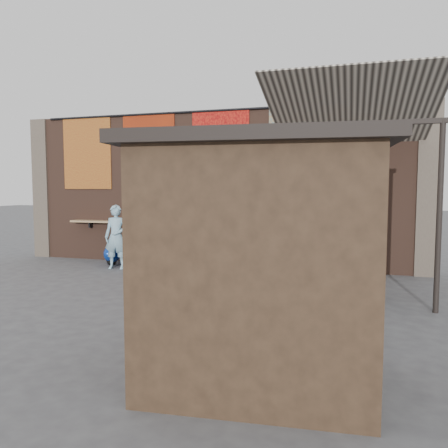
# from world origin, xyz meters

# --- Properties ---
(ground) EXTENTS (70.00, 70.00, 0.00)m
(ground) POSITION_xyz_m (0.00, 0.00, 0.00)
(ground) COLOR #474749
(ground) RESTS_ON ground
(brick_wall) EXTENTS (10.00, 0.40, 4.00)m
(brick_wall) POSITION_xyz_m (0.00, 2.70, 2.00)
(brick_wall) COLOR brown
(brick_wall) RESTS_ON ground
(pier_left) EXTENTS (0.50, 0.50, 4.00)m
(pier_left) POSITION_xyz_m (-5.20, 2.70, 2.00)
(pier_left) COLOR #4C4238
(pier_left) RESTS_ON ground
(pier_right) EXTENTS (0.50, 0.50, 4.00)m
(pier_right) POSITION_xyz_m (5.20, 2.70, 2.00)
(pier_right) COLOR #4C4238
(pier_right) RESTS_ON ground
(eating_counter) EXTENTS (8.00, 0.32, 0.05)m
(eating_counter) POSITION_xyz_m (0.00, 2.33, 1.10)
(eating_counter) COLOR #9E7A51
(eating_counter) RESTS_ON brick_wall
(shelf_box) EXTENTS (0.56, 0.29, 0.24)m
(shelf_box) POSITION_xyz_m (-1.34, 2.30, 1.25)
(shelf_box) COLOR white
(shelf_box) RESTS_ON eating_counter
(tapestry_redgold) EXTENTS (1.50, 0.02, 2.00)m
(tapestry_redgold) POSITION_xyz_m (-3.60, 2.48, 3.00)
(tapestry_redgold) COLOR maroon
(tapestry_redgold) RESTS_ON brick_wall
(tapestry_sun) EXTENTS (1.50, 0.02, 2.00)m
(tapestry_sun) POSITION_xyz_m (-1.70, 2.48, 3.00)
(tapestry_sun) COLOR #F83F0E
(tapestry_sun) RESTS_ON brick_wall
(tapestry_orange) EXTENTS (1.50, 0.02, 2.00)m
(tapestry_orange) POSITION_xyz_m (0.30, 2.48, 3.00)
(tapestry_orange) COLOR red
(tapestry_orange) RESTS_ON brick_wall
(tapestry_multi) EXTENTS (1.50, 0.02, 2.00)m
(tapestry_multi) POSITION_xyz_m (2.30, 2.48, 3.00)
(tapestry_multi) COLOR teal
(tapestry_multi) RESTS_ON brick_wall
(hang_rail) EXTENTS (9.50, 0.06, 0.06)m
(hang_rail) POSITION_xyz_m (0.00, 2.47, 3.98)
(hang_rail) COLOR black
(hang_rail) RESTS_ON brick_wall
(scooter_stool_0) EXTENTS (0.33, 0.74, 0.70)m
(scooter_stool_0) POSITION_xyz_m (-2.46, 2.01, 0.35)
(scooter_stool_0) COLOR navy
(scooter_stool_0) RESTS_ON ground
(scooter_stool_1) EXTENTS (0.35, 0.78, 0.75)m
(scooter_stool_1) POSITION_xyz_m (-1.87, 2.04, 0.37)
(scooter_stool_1) COLOR navy
(scooter_stool_1) RESTS_ON ground
(scooter_stool_2) EXTENTS (0.37, 0.82, 0.78)m
(scooter_stool_2) POSITION_xyz_m (-1.31, 2.03, 0.39)
(scooter_stool_2) COLOR #0E4828
(scooter_stool_2) RESTS_ON ground
(scooter_stool_3) EXTENTS (0.38, 0.84, 0.80)m
(scooter_stool_3) POSITION_xyz_m (-0.76, 2.00, 0.40)
(scooter_stool_3) COLOR #99460D
(scooter_stool_3) RESTS_ON ground
(scooter_stool_4) EXTENTS (0.34, 0.75, 0.72)m
(scooter_stool_4) POSITION_xyz_m (-0.15, 2.04, 0.36)
(scooter_stool_4) COLOR black
(scooter_stool_4) RESTS_ON ground
(scooter_stool_5) EXTENTS (0.38, 0.84, 0.80)m
(scooter_stool_5) POSITION_xyz_m (0.35, 1.99, 0.40)
(scooter_stool_5) COLOR navy
(scooter_stool_5) RESTS_ON ground
(scooter_stool_6) EXTENTS (0.34, 0.75, 0.71)m
(scooter_stool_6) POSITION_xyz_m (0.98, 2.01, 0.36)
(scooter_stool_6) COLOR maroon
(scooter_stool_6) RESTS_ON ground
(scooter_stool_7) EXTENTS (0.36, 0.80, 0.76)m
(scooter_stool_7) POSITION_xyz_m (1.48, 1.96, 0.38)
(scooter_stool_7) COLOR #1C1246
(scooter_stool_7) RESTS_ON ground
(scooter_stool_8) EXTENTS (0.38, 0.84, 0.80)m
(scooter_stool_8) POSITION_xyz_m (2.12, 1.99, 0.40)
(scooter_stool_8) COLOR #9E0D0C
(scooter_stool_8) RESTS_ON ground
(diner_left) EXTENTS (0.66, 0.50, 1.61)m
(diner_left) POSITION_xyz_m (-2.09, 1.40, 0.80)
(diner_left) COLOR #89B4C8
(diner_left) RESTS_ON ground
(diner_right) EXTENTS (0.99, 0.85, 1.75)m
(diner_right) POSITION_xyz_m (-1.78, 2.00, 0.88)
(diner_right) COLOR #2B2224
(diner_right) RESTS_ON ground
(shopper_navy) EXTENTS (1.06, 0.97, 1.74)m
(shopper_navy) POSITION_xyz_m (3.73, -0.13, 0.87)
(shopper_navy) COLOR #152131
(shopper_navy) RESTS_ON ground
(shopper_grey) EXTENTS (1.29, 1.04, 1.74)m
(shopper_grey) POSITION_xyz_m (3.43, -0.89, 0.87)
(shopper_grey) COLOR slate
(shopper_grey) RESTS_ON ground
(shopper_tan) EXTENTS (0.94, 0.99, 1.71)m
(shopper_tan) POSITION_xyz_m (3.50, 0.18, 0.86)
(shopper_tan) COLOR tan
(shopper_tan) RESTS_ON ground
(market_stall) EXTENTS (2.36, 1.85, 2.40)m
(market_stall) POSITION_xyz_m (2.66, -3.89, 1.20)
(market_stall) COLOR black
(market_stall) RESTS_ON ground
(stall_roof) EXTENTS (2.64, 2.12, 0.12)m
(stall_roof) POSITION_xyz_m (2.66, -3.89, 2.46)
(stall_roof) COLOR black
(stall_roof) RESTS_ON market_stall
(stall_sign) EXTENTS (1.20, 0.14, 0.50)m
(stall_sign) POSITION_xyz_m (2.58, -3.04, 1.74)
(stall_sign) COLOR gold
(stall_sign) RESTS_ON market_stall
(stall_shelf) EXTENTS (1.84, 0.26, 0.06)m
(stall_shelf) POSITION_xyz_m (2.58, -3.04, 0.88)
(stall_shelf) COLOR #473321
(stall_shelf) RESTS_ON market_stall
(awning_canvas) EXTENTS (3.20, 3.28, 0.97)m
(awning_canvas) POSITION_xyz_m (3.50, 0.90, 3.55)
(awning_canvas) COLOR beige
(awning_canvas) RESTS_ON brick_wall
(awning_ledger) EXTENTS (3.30, 0.08, 0.12)m
(awning_ledger) POSITION_xyz_m (3.50, 2.49, 3.95)
(awning_ledger) COLOR #33261C
(awning_ledger) RESTS_ON brick_wall
(awning_header) EXTENTS (3.00, 0.08, 0.08)m
(awning_header) POSITION_xyz_m (3.50, -0.60, 3.08)
(awning_header) COLOR black
(awning_header) RESTS_ON awning_post_left
(awning_post_left) EXTENTS (0.09, 0.09, 3.10)m
(awning_post_left) POSITION_xyz_m (2.10, -0.60, 1.55)
(awning_post_left) COLOR black
(awning_post_left) RESTS_ON ground
(awning_post_right) EXTENTS (0.09, 0.09, 3.10)m
(awning_post_right) POSITION_xyz_m (4.90, -0.60, 1.55)
(awning_post_right) COLOR black
(awning_post_right) RESTS_ON ground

